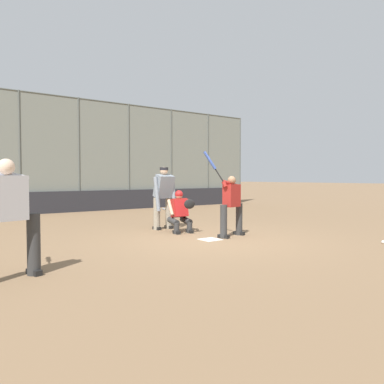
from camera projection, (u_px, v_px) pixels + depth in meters
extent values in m
plane|color=#846647|center=(210.00, 240.00, 8.49)|extent=(160.00, 160.00, 0.00)
cube|color=white|center=(210.00, 239.00, 8.49)|extent=(0.43, 0.43, 0.01)
cylinder|color=#515651|center=(240.00, 161.00, 20.73)|extent=(0.08, 0.08, 4.70)
cylinder|color=#515651|center=(208.00, 159.00, 19.41)|extent=(0.08, 0.08, 4.70)
cylinder|color=#515651|center=(171.00, 158.00, 18.08)|extent=(0.08, 0.08, 4.70)
cylinder|color=#515651|center=(129.00, 157.00, 16.76)|extent=(0.08, 0.08, 4.70)
cylinder|color=#515651|center=(79.00, 155.00, 15.43)|extent=(0.08, 0.08, 4.70)
cylinder|color=#515651|center=(20.00, 153.00, 14.10)|extent=(0.08, 0.08, 4.70)
cube|color=gray|center=(79.00, 155.00, 15.43)|extent=(18.11, 0.01, 4.70)
cylinder|color=#515651|center=(78.00, 98.00, 15.34)|extent=(18.11, 0.06, 0.06)
cube|color=#28282D|center=(80.00, 201.00, 15.43)|extent=(17.75, 0.18, 0.86)
cube|color=slate|center=(13.00, 208.00, 16.38)|extent=(12.68, 3.05, 0.12)
cube|color=slate|center=(18.00, 206.00, 15.49)|extent=(12.68, 0.55, 0.44)
cube|color=#B7BABC|center=(18.00, 200.00, 15.48)|extent=(12.68, 0.24, 0.08)
cube|color=slate|center=(15.00, 202.00, 15.93)|extent=(12.68, 0.55, 0.76)
cube|color=#B7BABC|center=(15.00, 192.00, 15.91)|extent=(12.68, 0.24, 0.08)
cube|color=slate|center=(12.00, 197.00, 16.36)|extent=(12.68, 0.55, 1.08)
cube|color=#B7BABC|center=(12.00, 184.00, 16.34)|extent=(12.68, 0.24, 0.08)
cube|color=slate|center=(10.00, 193.00, 16.80)|extent=(12.68, 0.55, 1.40)
cube|color=#B7BABC|center=(10.00, 177.00, 16.77)|extent=(12.68, 0.24, 0.08)
cube|color=slate|center=(8.00, 189.00, 17.24)|extent=(12.68, 0.55, 1.72)
cube|color=#B7BABC|center=(7.00, 170.00, 17.21)|extent=(12.68, 0.24, 0.08)
cylinder|color=#333333|center=(239.00, 219.00, 9.19)|extent=(0.16, 0.16, 0.78)
cube|color=black|center=(239.00, 233.00, 9.21)|extent=(0.17, 0.30, 0.08)
cylinder|color=#333333|center=(224.00, 222.00, 8.70)|extent=(0.16, 0.16, 0.78)
cube|color=black|center=(224.00, 236.00, 8.71)|extent=(0.17, 0.30, 0.08)
cube|color=maroon|center=(232.00, 196.00, 8.92)|extent=(0.47, 0.33, 0.54)
sphere|color=#936B4C|center=(232.00, 180.00, 8.91)|extent=(0.20, 0.20, 0.20)
cylinder|color=maroon|center=(231.00, 184.00, 8.92)|extent=(0.56, 0.17, 0.20)
cylinder|color=maroon|center=(224.00, 184.00, 8.73)|extent=(0.15, 0.16, 0.15)
sphere|color=black|center=(223.00, 182.00, 8.74)|extent=(0.04, 0.04, 0.04)
cylinder|color=black|center=(219.00, 175.00, 8.74)|extent=(0.17, 0.16, 0.31)
cylinder|color=#334789|center=(210.00, 160.00, 8.76)|extent=(0.28, 0.26, 0.44)
cylinder|color=#333333|center=(190.00, 227.00, 9.54)|extent=(0.14, 0.14, 0.28)
cylinder|color=#333333|center=(186.00, 220.00, 9.69)|extent=(0.20, 0.44, 0.22)
cube|color=black|center=(190.00, 231.00, 9.54)|extent=(0.13, 0.27, 0.08)
cylinder|color=#333333|center=(177.00, 228.00, 9.35)|extent=(0.14, 0.14, 0.28)
cylinder|color=#333333|center=(173.00, 221.00, 9.51)|extent=(0.20, 0.44, 0.22)
cube|color=black|center=(177.00, 232.00, 9.36)|extent=(0.13, 0.27, 0.08)
cube|color=maroon|center=(179.00, 208.00, 9.62)|extent=(0.43, 0.36, 0.50)
cube|color=#B21E1E|center=(181.00, 208.00, 9.50)|extent=(0.37, 0.16, 0.42)
sphere|color=tan|center=(179.00, 196.00, 9.61)|extent=(0.19, 0.19, 0.19)
sphere|color=#B21E1E|center=(179.00, 194.00, 9.61)|extent=(0.21, 0.21, 0.21)
cylinder|color=maroon|center=(188.00, 202.00, 9.50)|extent=(0.31, 0.47, 0.15)
ellipsoid|color=black|center=(189.00, 204.00, 9.26)|extent=(0.31, 0.13, 0.24)
cylinder|color=tan|center=(171.00, 207.00, 9.50)|extent=(0.11, 0.29, 0.40)
cylinder|color=gray|center=(169.00, 213.00, 10.36)|extent=(0.18, 0.18, 0.87)
cube|color=black|center=(169.00, 227.00, 10.37)|extent=(0.12, 0.28, 0.08)
cylinder|color=gray|center=(157.00, 214.00, 10.11)|extent=(0.18, 0.18, 0.87)
cube|color=black|center=(157.00, 228.00, 10.13)|extent=(0.12, 0.28, 0.08)
cube|color=gray|center=(164.00, 186.00, 10.16)|extent=(0.49, 0.43, 0.66)
sphere|color=tan|center=(164.00, 171.00, 10.14)|extent=(0.22, 0.22, 0.22)
cylinder|color=black|center=(164.00, 169.00, 10.14)|extent=(0.23, 0.23, 0.08)
cylinder|color=gray|center=(173.00, 193.00, 10.29)|extent=(0.14, 0.24, 0.92)
cylinder|color=gray|center=(157.00, 194.00, 9.95)|extent=(0.16, 0.25, 0.92)
cylinder|color=#333333|center=(34.00, 244.00, 5.42)|extent=(0.19, 0.19, 0.90)
cube|color=black|center=(34.00, 272.00, 5.44)|extent=(0.18, 0.30, 0.08)
cube|color=#B7B7BC|center=(7.00, 198.00, 5.10)|extent=(0.54, 0.40, 0.62)
sphere|color=beige|center=(6.00, 167.00, 5.09)|extent=(0.23, 0.23, 0.23)
cylinder|color=#B7B7BC|center=(5.00, 175.00, 5.10)|extent=(0.63, 0.22, 0.23)
sphere|color=black|center=(167.00, 210.00, 15.86)|extent=(0.04, 0.04, 0.04)
cylinder|color=black|center=(166.00, 210.00, 16.01)|extent=(0.13, 0.32, 0.03)
cylinder|color=#B7BCC1|center=(164.00, 209.00, 16.38)|extent=(0.20, 0.45, 0.07)
sphere|color=white|center=(383.00, 242.00, 7.98)|extent=(0.07, 0.07, 0.07)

